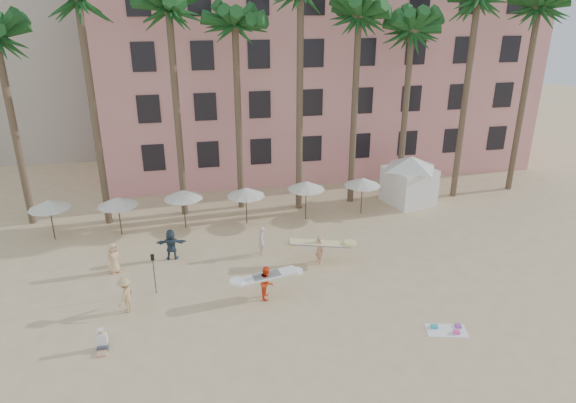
{
  "coord_description": "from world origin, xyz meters",
  "views": [
    {
      "loc": [
        -4.56,
        -18.57,
        14.04
      ],
      "look_at": [
        0.47,
        6.0,
        4.0
      ],
      "focal_mm": 32.0,
      "sensor_mm": 36.0,
      "label": 1
    }
  ],
  "objects_px": {
    "carrier_yellow": "(320,247)",
    "pink_hotel": "(315,71)",
    "carrier_white": "(267,281)",
    "cabana": "(410,176)"
  },
  "relations": [
    {
      "from": "cabana",
      "to": "carrier_white",
      "type": "xyz_separation_m",
      "value": [
        -12.19,
        -10.57,
        -1.14
      ]
    },
    {
      "from": "carrier_yellow",
      "to": "carrier_white",
      "type": "xyz_separation_m",
      "value": [
        -3.5,
        -2.98,
        -0.06
      ]
    },
    {
      "from": "pink_hotel",
      "to": "carrier_yellow",
      "type": "distance_m",
      "value": 21.41
    },
    {
      "from": "cabana",
      "to": "carrier_yellow",
      "type": "xyz_separation_m",
      "value": [
        -8.69,
        -7.59,
        -1.08
      ]
    },
    {
      "from": "pink_hotel",
      "to": "carrier_white",
      "type": "height_order",
      "value": "pink_hotel"
    },
    {
      "from": "carrier_yellow",
      "to": "carrier_white",
      "type": "bearing_deg",
      "value": -139.59
    },
    {
      "from": "cabana",
      "to": "pink_hotel",
      "type": "bearing_deg",
      "value": 108.47
    },
    {
      "from": "carrier_white",
      "to": "cabana",
      "type": "bearing_deg",
      "value": 40.93
    },
    {
      "from": "pink_hotel",
      "to": "carrier_white",
      "type": "relative_size",
      "value": 11.29
    },
    {
      "from": "carrier_yellow",
      "to": "pink_hotel",
      "type": "bearing_deg",
      "value": 76.71
    }
  ]
}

